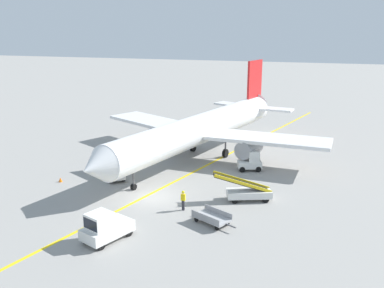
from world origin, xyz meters
TOP-DOWN VIEW (x-y plane):
  - ground_plane at (0.00, 0.00)m, footprint 300.00×300.00m
  - taxi_line_yellow at (0.81, 5.00)m, footprint 22.09×77.05m
  - airliner at (0.96, 12.65)m, footprint 27.82×34.74m
  - pushback_tug at (-0.17, -8.40)m, footprint 3.11×4.05m
  - baggage_tug_near_wing at (7.05, 9.70)m, footprint 2.69×2.02m
  - belt_loader_forward_hold at (8.11, 1.74)m, footprint 5.13×2.92m
  - belt_loader_aft_hold at (-5.64, 3.55)m, footprint 4.18×4.63m
  - baggage_cart_loaded at (6.31, -3.60)m, footprint 3.71×2.66m
  - ground_crew_marshaller at (3.46, -1.90)m, footprint 0.36×0.24m
  - safety_cone_nose_left at (-10.28, 10.42)m, footprint 0.36×0.36m
  - safety_cone_nose_right at (-4.47, 8.60)m, footprint 0.36×0.36m
  - safety_cone_wingtip_left at (-9.96, 0.87)m, footprint 0.36×0.36m

SIDE VIEW (x-z plane):
  - ground_plane at x=0.00m, z-range 0.00..0.00m
  - taxi_line_yellow at x=0.81m, z-range 0.00..0.01m
  - safety_cone_nose_left at x=-10.28m, z-range 0.00..0.44m
  - safety_cone_nose_right at x=-4.47m, z-range 0.00..0.44m
  - safety_cone_wingtip_left at x=-9.96m, z-range 0.00..0.44m
  - baggage_cart_loaded at x=6.31m, z-range 0.00..0.94m
  - belt_loader_forward_hold at x=8.11m, z-range -0.52..2.07m
  - belt_loader_aft_hold at x=-5.64m, z-range -0.52..2.07m
  - ground_crew_marshaller at x=3.46m, z-range 0.06..1.76m
  - baggage_tug_near_wing at x=7.05m, z-range -0.12..1.98m
  - pushback_tug at x=-0.17m, z-range -0.11..2.09m
  - airliner at x=0.96m, z-range -1.63..8.47m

